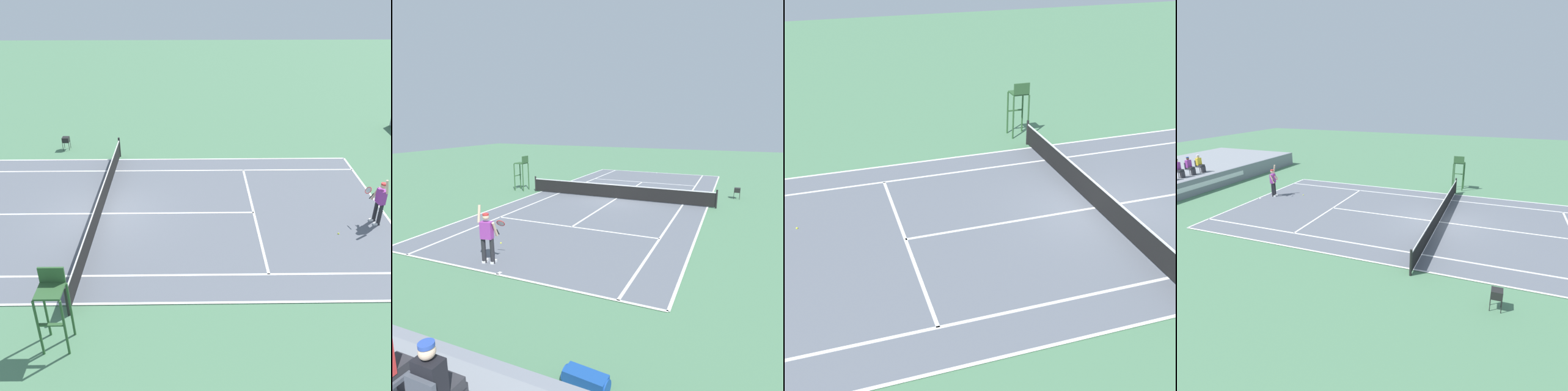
# 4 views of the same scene
# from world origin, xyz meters

# --- Properties ---
(ground_plane) EXTENTS (80.00, 80.00, 0.00)m
(ground_plane) POSITION_xyz_m (0.00, 0.00, 0.00)
(ground_plane) COLOR #4C7A56
(court) EXTENTS (11.08, 23.88, 0.03)m
(court) POSITION_xyz_m (0.00, 0.00, 0.01)
(court) COLOR slate
(court) RESTS_ON ground
(net) EXTENTS (11.98, 0.10, 1.07)m
(net) POSITION_xyz_m (0.00, 0.00, 0.52)
(net) COLOR black
(net) RESTS_ON ground
(barrier_wall) EXTENTS (21.02, 0.25, 1.12)m
(barrier_wall) POSITION_xyz_m (0.00, 16.40, 0.56)
(barrier_wall) COLOR gray
(barrier_wall) RESTS_ON ground
(spectator_seated_3) EXTENTS (0.44, 0.60, 1.27)m
(spectator_seated_3) POSITION_xyz_m (-0.90, 17.58, 1.73)
(spectator_seated_3) COLOR #474C56
(spectator_seated_3) RESTS_ON bleacher_platform
(spectator_seated_4) EXTENTS (0.44, 0.60, 1.27)m
(spectator_seated_4) POSITION_xyz_m (-0.01, 17.58, 1.73)
(spectator_seated_4) COLOR #474C56
(spectator_seated_4) RESTS_ON bleacher_platform
(spectator_seated_5) EXTENTS (0.44, 0.60, 1.27)m
(spectator_seated_5) POSITION_xyz_m (0.86, 17.58, 1.73)
(spectator_seated_5) COLOR #474C56
(spectator_seated_5) RESTS_ON bleacher_platform
(tennis_player) EXTENTS (0.74, 0.73, 2.08)m
(tennis_player) POSITION_xyz_m (0.84, 11.25, 0.99)
(tennis_player) COLOR #232328
(tennis_player) RESTS_ON ground
(tennis_ball) EXTENTS (0.07, 0.07, 0.07)m
(tennis_ball) POSITION_xyz_m (1.67, 9.51, 0.03)
(tennis_ball) COLOR #D1E533
(tennis_ball) RESTS_ON ground
(umpire_chair) EXTENTS (0.77, 0.77, 2.44)m
(umpire_chair) POSITION_xyz_m (7.02, 0.00, 1.56)
(umpire_chair) COLOR #2D562D
(umpire_chair) RESTS_ON ground
(ball_hopper) EXTENTS (0.36, 0.36, 0.70)m
(ball_hopper) POSITION_xyz_m (-6.99, -3.08, 0.57)
(ball_hopper) COLOR black
(ball_hopper) RESTS_ON ground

